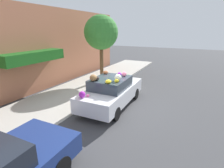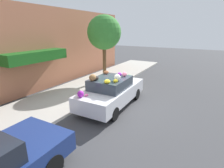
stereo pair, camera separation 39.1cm
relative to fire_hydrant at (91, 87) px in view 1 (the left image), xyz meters
name	(u,v)px [view 1 (the left image)]	position (x,y,z in m)	size (l,w,h in m)	color
ground_plane	(113,105)	(-0.66, -1.66, -0.47)	(60.00, 60.00, 0.00)	#424244
sidewalk_curb	(69,95)	(-0.66, 1.04, -0.41)	(24.00, 3.20, 0.13)	#B2ADA3
building_facade	(35,50)	(-0.71, 3.25, 1.95)	(18.00, 1.20, 4.88)	#B26B4C
street_tree	(101,33)	(2.57, 0.80, 2.87)	(2.24, 2.24, 4.36)	brown
fire_hydrant	(91,87)	(0.00, 0.00, 0.00)	(0.20, 0.20, 0.70)	#B2B2B7
art_car	(112,91)	(-0.70, -1.63, 0.27)	(4.17, 1.83, 1.71)	silver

